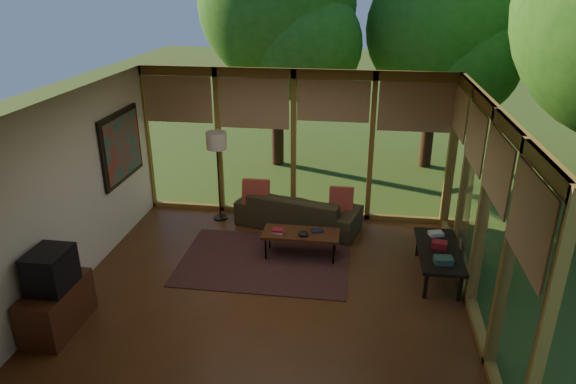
% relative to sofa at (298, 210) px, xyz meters
% --- Properties ---
extents(floor, '(5.50, 5.50, 0.00)m').
position_rel_sofa_xyz_m(floor, '(-0.16, -2.00, -0.31)').
color(floor, '#5C3318').
rests_on(floor, ground).
extents(ceiling, '(5.50, 5.50, 0.00)m').
position_rel_sofa_xyz_m(ceiling, '(-0.16, -2.00, 2.39)').
color(ceiling, white).
rests_on(ceiling, ground).
extents(wall_left, '(0.04, 5.00, 2.70)m').
position_rel_sofa_xyz_m(wall_left, '(-2.91, -2.00, 1.04)').
color(wall_left, silver).
rests_on(wall_left, ground).
extents(wall_front, '(5.50, 0.04, 2.70)m').
position_rel_sofa_xyz_m(wall_front, '(-0.16, -4.50, 1.04)').
color(wall_front, silver).
rests_on(wall_front, ground).
extents(window_wall_back, '(5.50, 0.12, 2.70)m').
position_rel_sofa_xyz_m(window_wall_back, '(-0.16, 0.50, 1.04)').
color(window_wall_back, olive).
rests_on(window_wall_back, ground).
extents(window_wall_right, '(0.12, 5.00, 2.70)m').
position_rel_sofa_xyz_m(window_wall_right, '(2.59, -2.00, 1.04)').
color(window_wall_right, olive).
rests_on(window_wall_right, ground).
extents(tree_nw, '(3.41, 3.41, 5.30)m').
position_rel_sofa_xyz_m(tree_nw, '(-0.91, 3.39, 3.27)').
color(tree_nw, '#371E14').
rests_on(tree_nw, ground).
extents(tree_ne, '(3.12, 3.12, 4.66)m').
position_rel_sofa_xyz_m(tree_ne, '(2.57, 3.73, 2.77)').
color(tree_ne, '#371E14').
rests_on(tree_ne, ground).
extents(rug, '(2.62, 1.85, 0.01)m').
position_rel_sofa_xyz_m(rug, '(-0.37, -1.32, -0.31)').
color(rug, maroon).
rests_on(rug, floor).
extents(sofa, '(2.30, 1.36, 0.63)m').
position_rel_sofa_xyz_m(sofa, '(0.00, 0.00, 0.00)').
color(sofa, '#38311C').
rests_on(sofa, floor).
extents(pillow_left, '(0.47, 0.25, 0.49)m').
position_rel_sofa_xyz_m(pillow_left, '(-0.75, -0.05, 0.30)').
color(pillow_left, maroon).
rests_on(pillow_left, sofa).
extents(pillow_right, '(0.41, 0.22, 0.43)m').
position_rel_sofa_xyz_m(pillow_right, '(0.75, -0.05, 0.27)').
color(pillow_right, maroon).
rests_on(pillow_right, sofa).
extents(ct_book_lower, '(0.20, 0.16, 0.03)m').
position_rel_sofa_xyz_m(ct_book_lower, '(-0.18, -1.13, 0.12)').
color(ct_book_lower, beige).
rests_on(ct_book_lower, coffee_table).
extents(ct_book_upper, '(0.18, 0.14, 0.03)m').
position_rel_sofa_xyz_m(ct_book_upper, '(-0.18, -1.13, 0.16)').
color(ct_book_upper, maroon).
rests_on(ct_book_upper, coffee_table).
extents(ct_book_side, '(0.21, 0.18, 0.03)m').
position_rel_sofa_xyz_m(ct_book_side, '(0.42, -1.00, 0.12)').
color(ct_book_side, black).
rests_on(ct_book_side, coffee_table).
extents(ct_bowl, '(0.16, 0.16, 0.07)m').
position_rel_sofa_xyz_m(ct_bowl, '(0.22, -1.18, 0.15)').
color(ct_bowl, black).
rests_on(ct_bowl, coffee_table).
extents(media_cabinet, '(0.50, 1.00, 0.60)m').
position_rel_sofa_xyz_m(media_cabinet, '(-2.63, -3.32, -0.01)').
color(media_cabinet, '#512716').
rests_on(media_cabinet, floor).
extents(television, '(0.45, 0.55, 0.50)m').
position_rel_sofa_xyz_m(television, '(-2.61, -3.32, 0.54)').
color(television, black).
rests_on(television, media_cabinet).
extents(console_book_a, '(0.26, 0.20, 0.09)m').
position_rel_sofa_xyz_m(console_book_a, '(2.24, -1.79, 0.18)').
color(console_book_a, '#2E5146').
rests_on(console_book_a, side_console).
extents(console_book_b, '(0.24, 0.20, 0.10)m').
position_rel_sofa_xyz_m(console_book_b, '(2.24, -1.34, 0.19)').
color(console_book_b, maroon).
rests_on(console_book_b, side_console).
extents(console_book_c, '(0.24, 0.21, 0.06)m').
position_rel_sofa_xyz_m(console_book_c, '(2.24, -0.94, 0.17)').
color(console_book_c, beige).
rests_on(console_book_c, side_console).
extents(floor_lamp, '(0.36, 0.36, 1.65)m').
position_rel_sofa_xyz_m(floor_lamp, '(-1.46, 0.11, 1.09)').
color(floor_lamp, black).
rests_on(floor_lamp, floor).
extents(coffee_table, '(1.20, 0.50, 0.43)m').
position_rel_sofa_xyz_m(coffee_table, '(0.17, -1.08, 0.08)').
color(coffee_table, '#512716').
rests_on(coffee_table, floor).
extents(side_console, '(0.60, 1.40, 0.46)m').
position_rel_sofa_xyz_m(side_console, '(2.24, -1.39, 0.10)').
color(side_console, black).
rests_on(side_console, floor).
extents(wall_painting, '(0.06, 1.35, 1.15)m').
position_rel_sofa_xyz_m(wall_painting, '(-2.87, -0.60, 1.24)').
color(wall_painting, black).
rests_on(wall_painting, wall_left).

